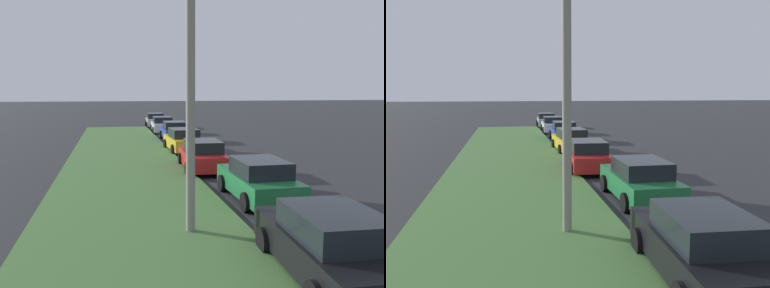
# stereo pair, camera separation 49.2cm
# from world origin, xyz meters

# --- Properties ---
(grass_median) EXTENTS (60.00, 6.00, 0.12)m
(grass_median) POSITION_xyz_m (10.00, 7.69, 0.06)
(grass_median) COLOR #477238
(grass_median) RESTS_ON ground
(parked_car_black) EXTENTS (4.38, 2.18, 1.47)m
(parked_car_black) POSITION_xyz_m (5.04, 4.04, 0.72)
(parked_car_black) COLOR black
(parked_car_black) RESTS_ON ground
(parked_car_green) EXTENTS (4.31, 2.03, 1.47)m
(parked_car_green) POSITION_xyz_m (10.99, 3.32, 0.72)
(parked_car_green) COLOR #1E6B38
(parked_car_green) RESTS_ON ground
(parked_car_red) EXTENTS (4.39, 2.19, 1.47)m
(parked_car_red) POSITION_xyz_m (16.58, 4.04, 0.72)
(parked_car_red) COLOR red
(parked_car_red) RESTS_ON ground
(parked_car_yellow) EXTENTS (4.36, 2.14, 1.47)m
(parked_car_yellow) POSITION_xyz_m (22.71, 3.87, 0.72)
(parked_car_yellow) COLOR gold
(parked_car_yellow) RESTS_ON ground
(parked_car_blue) EXTENTS (4.35, 2.12, 1.47)m
(parked_car_blue) POSITION_xyz_m (28.58, 3.50, 0.72)
(parked_car_blue) COLOR #23389E
(parked_car_blue) RESTS_ON ground
(parked_car_white) EXTENTS (4.35, 2.12, 1.47)m
(parked_car_white) POSITION_xyz_m (34.59, 3.69, 0.72)
(parked_car_white) COLOR silver
(parked_car_white) RESTS_ON ground
(parked_car_silver) EXTENTS (4.36, 2.14, 1.47)m
(parked_car_silver) POSITION_xyz_m (40.55, 3.69, 0.72)
(parked_car_silver) COLOR #B2B5BA
(parked_car_silver) RESTS_ON ground
(streetlight) EXTENTS (0.77, 2.86, 7.50)m
(streetlight) POSITION_xyz_m (8.11, 5.98, 4.39)
(streetlight) COLOR gray
(streetlight) RESTS_ON ground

